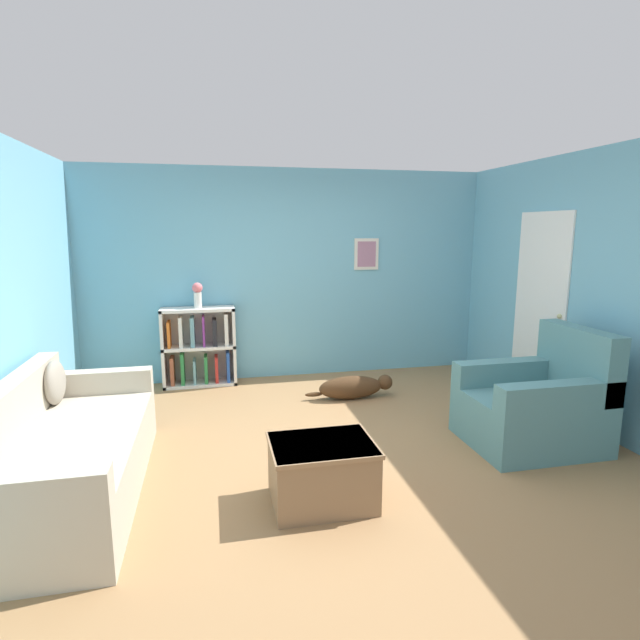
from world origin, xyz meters
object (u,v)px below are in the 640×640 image
dog (354,387)px  bookshelf (199,348)px  recliner_chair (537,405)px  vase (198,294)px  couch (61,456)px  coffee_table (322,471)px

dog → bookshelf: bearing=152.0°
bookshelf → recliner_chair: recliner_chair is taller
bookshelf → recliner_chair: bearing=-39.1°
bookshelf → vase: 0.66m
couch → bookshelf: (0.91, 2.44, 0.16)m
dog → vase: 2.13m
coffee_table → dog: (0.81, 2.02, -0.10)m
recliner_chair → coffee_table: (-2.05, -0.55, -0.12)m
recliner_chair → vase: size_ratio=3.54×
recliner_chair → vase: vase is taller
couch → dog: bearing=30.9°
coffee_table → bookshelf: bearing=106.6°
coffee_table → dog: bearing=68.1°
recliner_chair → dog: 1.94m
couch → recliner_chair: (3.82, 0.07, 0.05)m
recliner_chair → vase: (-2.91, 2.35, 0.77)m
dog → couch: bearing=-149.1°
recliner_chair → coffee_table: bearing=-165.1°
dog → recliner_chair: bearing=-50.0°
vase → recliner_chair: bearing=-38.9°
recliner_chair → dog: (-1.24, 1.47, -0.22)m
bookshelf → coffee_table: bearing=-73.4°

